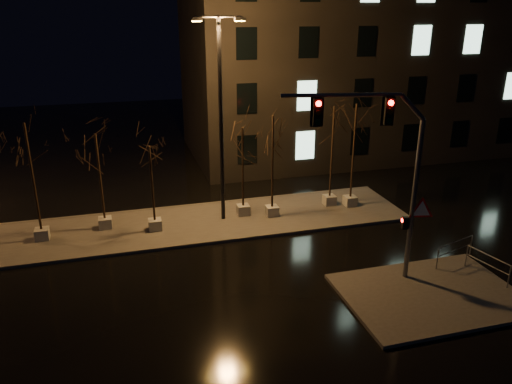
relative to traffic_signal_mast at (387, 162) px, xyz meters
name	(u,v)px	position (x,y,z in m)	size (l,w,h in m)	color
ground	(228,279)	(-5.99, 1.78, -5.24)	(90.00, 90.00, 0.00)	black
median	(204,222)	(-5.99, 7.78, -5.17)	(22.00, 5.00, 0.15)	#45423E
sidewalk_corner	(430,294)	(1.51, -1.72, -5.17)	(7.00, 5.00, 0.15)	#45423E
building	(352,54)	(8.01, 19.78, 2.26)	(25.00, 12.00, 15.00)	black
tree_0	(28,150)	(-13.99, 7.75, -0.57)	(1.80, 1.80, 5.96)	#A6A59B
tree_1	(98,156)	(-11.01, 8.31, -1.22)	(1.80, 1.80, 5.10)	#A6A59B
tree_2	(151,165)	(-8.55, 7.40, -1.66)	(1.80, 1.80, 4.52)	#A6A59B
tree_3	(243,147)	(-3.72, 8.10, -1.29)	(1.80, 1.80, 5.01)	#A6A59B
tree_4	(273,139)	(-2.24, 7.52, -0.80)	(1.80, 1.80, 5.66)	#A6A59B
tree_5	(333,129)	(1.44, 8.19, -0.64)	(1.80, 1.80, 5.87)	#A6A59B
tree_6	(355,127)	(2.53, 7.76, -0.53)	(1.80, 1.80, 6.02)	#A6A59B
traffic_signal_mast	(387,162)	(0.00, 0.00, 0.00)	(6.22, 1.49, 7.76)	#5B5C63
streetlight_main	(221,108)	(-4.89, 7.85, 0.87)	(2.57, 0.29, 10.34)	black
guard_rail_a	(455,248)	(4.01, 0.28, -4.43)	(2.28, 0.74, 1.03)	#5B5C63
guard_rail_b	(488,262)	(4.51, -1.20, -4.44)	(0.50, 2.09, 1.01)	#5B5C63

